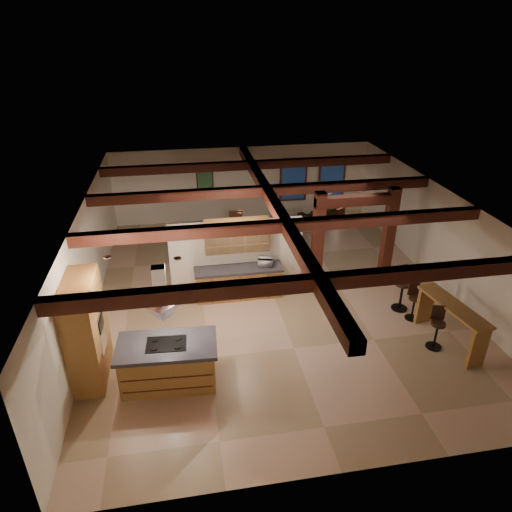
{
  "coord_description": "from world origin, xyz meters",
  "views": [
    {
      "loc": [
        -2.41,
        -11.08,
        7.11
      ],
      "look_at": [
        -0.43,
        0.5,
        1.07
      ],
      "focal_mm": 32.0,
      "sensor_mm": 36.0,
      "label": 1
    }
  ],
  "objects": [
    {
      "name": "partition_wall",
      "position": [
        -1.0,
        0.5,
        1.1
      ],
      "size": [
        3.8,
        0.18,
        2.2
      ],
      "primitive_type": "cube",
      "color": "silver",
      "rests_on": "ground"
    },
    {
      "name": "framed_art",
      "position": [
        -1.5,
        5.94,
        1.7
      ],
      "size": [
        0.65,
        0.05,
        0.85
      ],
      "color": "#38180E",
      "rests_on": "room_walls"
    },
    {
      "name": "bar_stool_a",
      "position": [
        3.4,
        -2.97,
        0.56
      ],
      "size": [
        0.4,
        0.41,
        1.1
      ],
      "color": "black",
      "rests_on": "ground"
    },
    {
      "name": "side_table",
      "position": [
        3.72,
        5.27,
        0.25
      ],
      "size": [
        0.53,
        0.53,
        0.49
      ],
      "primitive_type": "cube",
      "rotation": [
        0.0,
        0.0,
        0.44
      ],
      "color": "#38180E",
      "rests_on": "ground"
    },
    {
      "name": "back_counter",
      "position": [
        -1.0,
        0.11,
        0.48
      ],
      "size": [
        2.5,
        0.66,
        0.94
      ],
      "color": "#9F6B33",
      "rests_on": "ground"
    },
    {
      "name": "dining_chairs",
      "position": [
        0.04,
        2.95,
        0.65
      ],
      "size": [
        2.19,
        2.19,
        1.27
      ],
      "color": "#38180E",
      "rests_on": "ground"
    },
    {
      "name": "dining_table",
      "position": [
        0.04,
        2.95,
        0.35
      ],
      "size": [
        2.19,
        1.59,
        0.69
      ],
      "primitive_type": "imported",
      "rotation": [
        0.0,
        0.0,
        0.28
      ],
      "color": "#3E180F",
      "rests_on": "ground"
    },
    {
      "name": "table_lamp",
      "position": [
        3.72,
        5.27,
        0.73
      ],
      "size": [
        0.29,
        0.29,
        0.34
      ],
      "color": "black",
      "rests_on": "side_table"
    },
    {
      "name": "room_walls",
      "position": [
        0.0,
        0.0,
        1.78
      ],
      "size": [
        12.0,
        12.0,
        12.0
      ],
      "color": "silver",
      "rests_on": "ground"
    },
    {
      "name": "upper_display_cabinet",
      "position": [
        -1.0,
        0.31,
        1.85
      ],
      "size": [
        1.8,
        0.36,
        0.95
      ],
      "color": "#9F6B33",
      "rests_on": "partition_wall"
    },
    {
      "name": "sofa",
      "position": [
        3.06,
        5.29,
        0.27
      ],
      "size": [
        2.01,
        1.4,
        0.55
      ],
      "primitive_type": "imported",
      "rotation": [
        0.0,
        0.0,
        3.54
      ],
      "color": "black",
      "rests_on": "ground"
    },
    {
      "name": "ground",
      "position": [
        0.0,
        0.0,
        0.0
      ],
      "size": [
        12.0,
        12.0,
        0.0
      ],
      "primitive_type": "plane",
      "color": "tan",
      "rests_on": "ground"
    },
    {
      "name": "bar_stool_b",
      "position": [
        3.42,
        -1.74,
        0.51
      ],
      "size": [
        0.35,
        0.35,
        1.01
      ],
      "color": "black",
      "rests_on": "ground"
    },
    {
      "name": "bar_stool_c",
      "position": [
        3.3,
        -1.24,
        0.65
      ],
      "size": [
        0.44,
        0.46,
        1.27
      ],
      "color": "black",
      "rests_on": "ground"
    },
    {
      "name": "back_windows",
      "position": [
        2.8,
        5.93,
        1.5
      ],
      "size": [
        2.7,
        0.07,
        1.7
      ],
      "color": "#38180E",
      "rests_on": "room_walls"
    },
    {
      "name": "recessed_cans",
      "position": [
        -2.53,
        -1.93,
        2.87
      ],
      "size": [
        3.16,
        2.46,
        0.03
      ],
      "color": "silver",
      "rests_on": "room_walls"
    },
    {
      "name": "range_hood",
      "position": [
        -2.98,
        -3.15,
        1.78
      ],
      "size": [
        1.1,
        1.1,
        1.4
      ],
      "color": "silver",
      "rests_on": "room_walls"
    },
    {
      "name": "ceiling_beams",
      "position": [
        0.0,
        0.0,
        2.76
      ],
      "size": [
        10.0,
        12.0,
        0.28
      ],
      "color": "#38180E",
      "rests_on": "room_walls"
    },
    {
      "name": "microwave",
      "position": [
        -0.22,
        0.11,
        1.06
      ],
      "size": [
        0.48,
        0.39,
        0.23
      ],
      "primitive_type": "imported",
      "rotation": [
        0.0,
        0.0,
        2.86
      ],
      "color": "silver",
      "rests_on": "back_counter"
    },
    {
      "name": "pantry_cabinet",
      "position": [
        -4.67,
        -2.6,
        1.2
      ],
      "size": [
        0.67,
        1.6,
        2.4
      ],
      "color": "#9F6B33",
      "rests_on": "ground"
    },
    {
      "name": "kitchen_island",
      "position": [
        -2.98,
        -3.15,
        0.53
      ],
      "size": [
        2.19,
        1.25,
        1.06
      ],
      "color": "#9F6B33",
      "rests_on": "ground"
    },
    {
      "name": "bar_counter",
      "position": [
        3.79,
        -2.88,
        0.74
      ],
      "size": [
        0.86,
        2.15,
        1.1
      ],
      "color": "#9F6B33",
      "rests_on": "ground"
    },
    {
      "name": "timber_posts",
      "position": [
        2.5,
        0.5,
        1.76
      ],
      "size": [
        2.5,
        0.3,
        2.9
      ],
      "color": "#38180E",
      "rests_on": "ground"
    }
  ]
}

